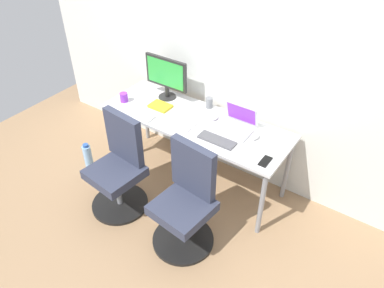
# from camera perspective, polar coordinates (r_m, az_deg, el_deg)

# --- Properties ---
(ground_plane) EXTENTS (5.28, 5.28, 0.00)m
(ground_plane) POSITION_cam_1_polar(r_m,az_deg,el_deg) (3.94, 0.42, -5.17)
(ground_plane) COLOR #9E7A56
(back_wall) EXTENTS (4.40, 0.04, 2.60)m
(back_wall) POSITION_cam_1_polar(r_m,az_deg,el_deg) (3.51, 4.32, 14.46)
(back_wall) COLOR silver
(back_wall) RESTS_ON ground
(desk) EXTENTS (1.84, 0.64, 0.74)m
(desk) POSITION_cam_1_polar(r_m,az_deg,el_deg) (3.52, 0.46, 2.91)
(desk) COLOR silver
(desk) RESTS_ON ground
(office_chair_left) EXTENTS (0.54, 0.54, 0.94)m
(office_chair_left) POSITION_cam_1_polar(r_m,az_deg,el_deg) (3.47, -11.16, -3.68)
(office_chair_left) COLOR black
(office_chair_left) RESTS_ON ground
(office_chair_right) EXTENTS (0.54, 0.54, 0.94)m
(office_chair_right) POSITION_cam_1_polar(r_m,az_deg,el_deg) (3.10, -0.91, -9.00)
(office_chair_right) COLOR black
(office_chair_right) RESTS_ON ground
(water_bottle_on_floor) EXTENTS (0.09, 0.09, 0.31)m
(water_bottle_on_floor) POSITION_cam_1_polar(r_m,az_deg,el_deg) (4.13, -15.74, -1.86)
(water_bottle_on_floor) COLOR #8CBFF2
(water_bottle_on_floor) RESTS_ON ground
(desktop_monitor) EXTENTS (0.48, 0.18, 0.43)m
(desktop_monitor) POSITION_cam_1_polar(r_m,az_deg,el_deg) (3.72, -4.00, 10.53)
(desktop_monitor) COLOR #262626
(desktop_monitor) RESTS_ON desk
(open_laptop) EXTENTS (0.31, 0.28, 0.22)m
(open_laptop) POSITION_cam_1_polar(r_m,az_deg,el_deg) (3.35, 6.89, 3.11)
(open_laptop) COLOR silver
(open_laptop) RESTS_ON desk
(keyboard_by_monitor) EXTENTS (0.34, 0.12, 0.02)m
(keyboard_by_monitor) POSITION_cam_1_polar(r_m,az_deg,el_deg) (3.58, -8.29, 4.58)
(keyboard_by_monitor) COLOR silver
(keyboard_by_monitor) RESTS_ON desk
(keyboard_by_laptop) EXTENTS (0.34, 0.12, 0.02)m
(keyboard_by_laptop) POSITION_cam_1_polar(r_m,az_deg,el_deg) (3.21, 3.86, 0.63)
(keyboard_by_laptop) COLOR #515156
(keyboard_by_laptop) RESTS_ON desk
(mouse_by_monitor) EXTENTS (0.06, 0.10, 0.03)m
(mouse_by_monitor) POSITION_cam_1_polar(r_m,az_deg,el_deg) (3.28, 9.83, 1.10)
(mouse_by_monitor) COLOR #B7B7B7
(mouse_by_monitor) RESTS_ON desk
(mouse_by_laptop) EXTENTS (0.06, 0.10, 0.03)m
(mouse_by_laptop) POSITION_cam_1_polar(r_m,az_deg,el_deg) (3.49, 3.56, 4.06)
(mouse_by_laptop) COLOR silver
(mouse_by_laptop) RESTS_ON desk
(coffee_mug) EXTENTS (0.08, 0.08, 0.09)m
(coffee_mug) POSITION_cam_1_polar(r_m,az_deg,el_deg) (3.80, -10.45, 7.09)
(coffee_mug) COLOR purple
(coffee_mug) RESTS_ON desk
(pen_cup) EXTENTS (0.07, 0.07, 0.10)m
(pen_cup) POSITION_cam_1_polar(r_m,az_deg,el_deg) (3.64, 2.66, 6.38)
(pen_cup) COLOR slate
(pen_cup) RESTS_ON desk
(phone_near_laptop) EXTENTS (0.07, 0.14, 0.01)m
(phone_near_laptop) POSITION_cam_1_polar(r_m,az_deg,el_deg) (3.05, 11.23, -2.62)
(phone_near_laptop) COLOR black
(phone_near_laptop) RESTS_ON desk
(notebook) EXTENTS (0.21, 0.15, 0.03)m
(notebook) POSITION_cam_1_polar(r_m,az_deg,el_deg) (3.67, -4.91, 5.84)
(notebook) COLOR yellow
(notebook) RESTS_ON desk
(paper_pile) EXTENTS (0.21, 0.30, 0.01)m
(paper_pile) POSITION_cam_1_polar(r_m,az_deg,el_deg) (3.46, -0.73, 3.62)
(paper_pile) COLOR white
(paper_pile) RESTS_ON desk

